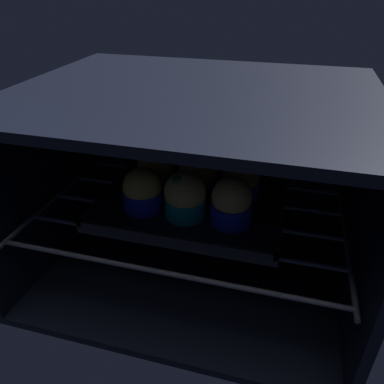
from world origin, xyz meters
The scene contains 9 objects.
oven_cavity centered at (0.00, 26.25, 17.00)cm, with size 59.00×47.00×37.00cm.
oven_rack centered at (0.00, 22.00, 13.60)cm, with size 54.80×42.00×0.80cm.
baking_tray centered at (0.00, 20.40, 14.69)cm, with size 33.01×24.82×2.20cm.
muffin_row0_col0 centered at (-7.93, 16.46, 18.63)cm, with size 7.03×7.03×7.71cm.
muffin_row0_col1 centered at (0.21, 16.03, 18.97)cm, with size 7.17×7.17×8.23cm.
muffin_row0_col2 centered at (7.88, 16.27, 18.98)cm, with size 7.03×7.03×8.25cm.
muffin_row1_col0 centered at (-8.13, 24.24, 18.91)cm, with size 7.23×7.23×8.17cm.
muffin_row1_col1 centered at (0.25, 24.67, 18.76)cm, with size 7.60×7.60×8.01cm.
muffin_row1_col2 centered at (8.22, 24.20, 18.74)cm, with size 7.03×7.03×7.96cm.
Camera 1 is at (15.08, -35.17, 51.72)cm, focal length 34.67 mm.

